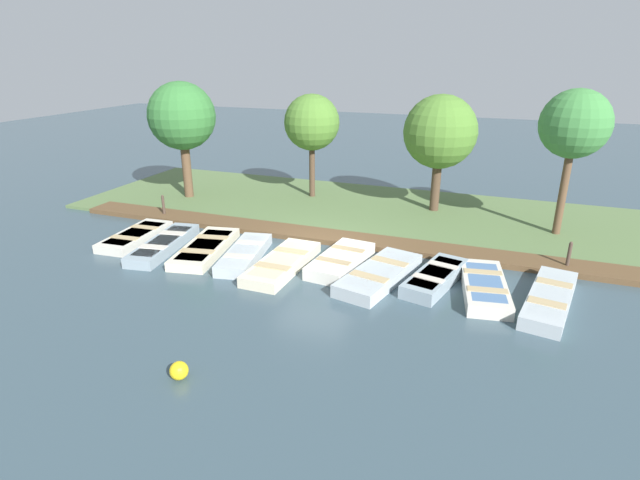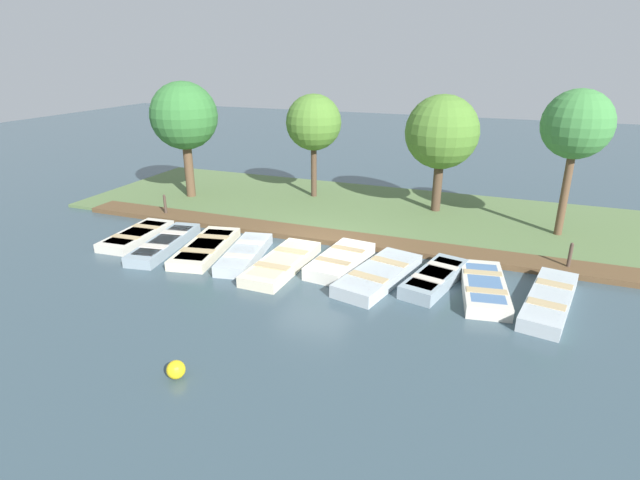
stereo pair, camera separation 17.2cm
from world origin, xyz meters
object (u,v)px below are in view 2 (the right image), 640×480
object	(u,v)px
rowboat_4	(282,263)
mooring_post_far	(570,257)
park_tree_far_left	(184,117)
rowboat_9	(549,300)
mooring_post_near	(165,206)
rowboat_5	(341,260)
rowboat_6	(379,275)
rowboat_1	(165,244)
rowboat_8	(484,287)
buoy	(176,370)
rowboat_0	(137,235)
park_tree_right	(577,126)
rowboat_7	(435,278)
rowboat_3	(245,254)
rowboat_2	(206,248)
park_tree_center	(442,133)
park_tree_left	(314,123)

from	to	relation	value
rowboat_4	mooring_post_far	xyz separation A→B (m)	(-2.91, 8.36, 0.32)
mooring_post_far	park_tree_far_left	xyz separation A→B (m)	(-2.76, -15.66, 3.22)
rowboat_9	mooring_post_near	world-z (taller)	mooring_post_near
mooring_post_near	rowboat_5	bearing A→B (deg)	75.50
rowboat_6	rowboat_4	bearing A→B (deg)	-73.36
rowboat_4	park_tree_far_left	world-z (taller)	park_tree_far_left
rowboat_1	rowboat_8	size ratio (longest dim) A/B	1.13
rowboat_1	rowboat_4	bearing A→B (deg)	80.84
rowboat_5	buoy	size ratio (longest dim) A/B	7.69
rowboat_4	rowboat_9	xyz separation A→B (m)	(-0.27, 7.73, 0.03)
rowboat_0	rowboat_8	distance (m)	12.03
rowboat_0	park_tree_right	xyz separation A→B (m)	(-5.76, 14.22, 3.88)
rowboat_5	rowboat_7	xyz separation A→B (m)	(0.22, 2.98, -0.00)
rowboat_3	mooring_post_near	bearing A→B (deg)	-128.14
rowboat_3	mooring_post_near	xyz separation A→B (m)	(-2.69, -5.16, 0.30)
rowboat_0	park_tree_far_left	size ratio (longest dim) A/B	0.59
rowboat_3	mooring_post_near	size ratio (longest dim) A/B	3.38
rowboat_2	rowboat_7	xyz separation A→B (m)	(-0.26, 7.65, 0.04)
mooring_post_far	rowboat_6	bearing A→B (deg)	-62.65
rowboat_0	rowboat_8	bearing A→B (deg)	86.65
park_tree_far_left	park_tree_center	distance (m)	11.05
rowboat_3	mooring_post_near	world-z (taller)	mooring_post_near
rowboat_7	mooring_post_near	distance (m)	11.53
rowboat_1	mooring_post_near	distance (m)	3.60
rowboat_7	park_tree_far_left	bearing A→B (deg)	-99.31
rowboat_3	buoy	xyz separation A→B (m)	(6.13, 1.79, 0.01)
park_tree_far_left	rowboat_2	bearing A→B (deg)	38.67
rowboat_1	rowboat_5	xyz separation A→B (m)	(-0.73, 6.17, 0.03)
rowboat_0	rowboat_5	bearing A→B (deg)	89.21
rowboat_7	park_tree_far_left	size ratio (longest dim) A/B	0.59
rowboat_0	rowboat_8	world-z (taller)	rowboat_8
rowboat_9	park_tree_center	world-z (taller)	park_tree_center
rowboat_8	park_tree_far_left	bearing A→B (deg)	-120.42
park_tree_far_left	park_tree_left	size ratio (longest dim) A/B	1.11
rowboat_7	buoy	world-z (taller)	rowboat_7
rowboat_1	mooring_post_near	size ratio (longest dim) A/B	3.82
rowboat_1	rowboat_5	world-z (taller)	rowboat_5
mooring_post_near	mooring_post_far	xyz separation A→B (m)	(0.00, 14.98, 0.00)
park_tree_center	rowboat_8	bearing A→B (deg)	19.22
rowboat_7	rowboat_2	bearing A→B (deg)	-74.14
rowboat_1	park_tree_center	world-z (taller)	park_tree_center
rowboat_3	rowboat_9	bearing A→B (deg)	79.74
mooring_post_far	rowboat_8	bearing A→B (deg)	-43.08
rowboat_6	rowboat_9	xyz separation A→B (m)	(-0.09, 4.66, -0.00)
rowboat_1	rowboat_5	size ratio (longest dim) A/B	1.22
rowboat_8	mooring_post_far	xyz separation A→B (m)	(-2.47, 2.31, 0.30)
rowboat_9	park_tree_left	world-z (taller)	park_tree_left
mooring_post_near	mooring_post_far	size ratio (longest dim) A/B	1.00
rowboat_9	park_tree_far_left	size ratio (longest dim) A/B	0.71
rowboat_0	park_tree_center	distance (m)	12.34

